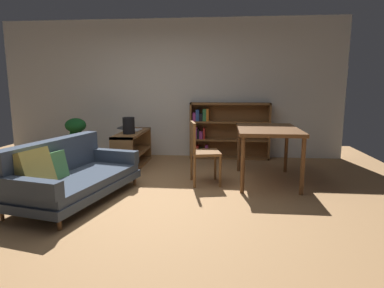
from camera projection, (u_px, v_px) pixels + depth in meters
The scene contains 10 objects.
ground_plane at pixel (136, 198), 4.18m from camera, with size 8.16×8.16×0.00m, color #A87A4C.
back_wall_panel at pixel (170, 89), 6.59m from camera, with size 6.80×0.10×2.70m, color silver.
fabric_couch at pixel (69, 174), 4.06m from camera, with size 1.21×1.88×0.75m.
media_console at pixel (133, 150), 5.81m from camera, with size 0.37×1.30×0.62m.
open_laptop at pixel (131, 129), 5.96m from camera, with size 0.39×0.33×0.06m.
desk_speaker at pixel (129, 126), 5.50m from camera, with size 0.20×0.20×0.28m.
potted_floor_plant at pixel (76, 139), 5.92m from camera, with size 0.43×0.45×0.84m.
dining_table at pixel (268, 134), 4.80m from camera, with size 0.87×1.26×0.81m.
dining_chair_near at pixel (201, 149), 4.73m from camera, with size 0.48×0.50×0.91m.
bookshelf at pixel (224, 131), 6.46m from camera, with size 1.54×0.29×1.09m.
Camera 1 is at (1.10, -3.91, 1.42)m, focal length 30.72 mm.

